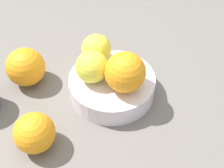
% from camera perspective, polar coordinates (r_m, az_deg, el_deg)
% --- Properties ---
extents(ground_plane, '(1.10, 1.10, 0.02)m').
position_cam_1_polar(ground_plane, '(0.62, 0.00, -2.28)').
color(ground_plane, '#66605B').
extents(fruit_bowl, '(0.17, 0.17, 0.04)m').
position_cam_1_polar(fruit_bowl, '(0.60, 0.00, -0.36)').
color(fruit_bowl, silver).
rests_on(fruit_bowl, ground_plane).
extents(orange_in_bowl_0, '(0.08, 0.08, 0.08)m').
position_cam_1_polar(orange_in_bowl_0, '(0.54, 2.57, 2.30)').
color(orange_in_bowl_0, orange).
rests_on(orange_in_bowl_0, fruit_bowl).
extents(orange_in_bowl_1, '(0.06, 0.06, 0.06)m').
position_cam_1_polar(orange_in_bowl_1, '(0.60, -3.04, 6.82)').
color(orange_in_bowl_1, yellow).
rests_on(orange_in_bowl_1, fruit_bowl).
extents(orange_in_bowl_2, '(0.06, 0.06, 0.06)m').
position_cam_1_polar(orange_in_bowl_2, '(0.56, -3.91, 3.47)').
color(orange_in_bowl_2, yellow).
rests_on(orange_in_bowl_2, fruit_bowl).
extents(orange_loose_0, '(0.08, 0.08, 0.08)m').
position_cam_1_polar(orange_loose_0, '(0.64, -16.44, 3.18)').
color(orange_loose_0, orange).
rests_on(orange_loose_0, ground_plane).
extents(orange_loose_1, '(0.07, 0.07, 0.07)m').
position_cam_1_polar(orange_loose_1, '(0.53, -14.85, -9.18)').
color(orange_loose_1, orange).
rests_on(orange_loose_1, ground_plane).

